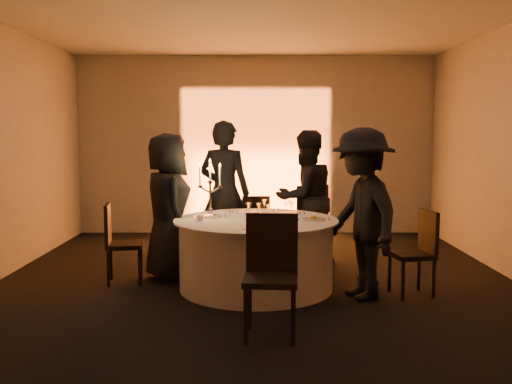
{
  "coord_description": "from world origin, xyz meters",
  "views": [
    {
      "loc": [
        -0.01,
        -6.17,
        1.72
      ],
      "look_at": [
        0.0,
        0.2,
        1.05
      ],
      "focal_mm": 40.0,
      "sensor_mm": 36.0,
      "label": 1
    }
  ],
  "objects_px": {
    "candelabra": "(210,197)",
    "chair_left": "(118,239)",
    "chair_right": "(419,248)",
    "coffee_cup": "(200,218)",
    "guest_back_left": "(225,193)",
    "guest_back_right": "(305,198)",
    "guest_right": "(362,214)",
    "guest_left": "(168,207)",
    "chair_back_right": "(307,219)",
    "chair_front": "(271,267)",
    "chair_back_left": "(256,223)",
    "banquet_table": "(256,254)"
  },
  "relations": [
    {
      "from": "banquet_table",
      "to": "chair_right",
      "type": "relative_size",
      "value": 1.99
    },
    {
      "from": "guest_back_left",
      "to": "candelabra",
      "type": "distance_m",
      "value": 1.0
    },
    {
      "from": "guest_back_left",
      "to": "coffee_cup",
      "type": "relative_size",
      "value": 17.02
    },
    {
      "from": "chair_right",
      "to": "candelabra",
      "type": "distance_m",
      "value": 2.33
    },
    {
      "from": "chair_back_right",
      "to": "guest_right",
      "type": "height_order",
      "value": "guest_right"
    },
    {
      "from": "chair_back_left",
      "to": "guest_back_left",
      "type": "bearing_deg",
      "value": 42.74
    },
    {
      "from": "guest_left",
      "to": "coffee_cup",
      "type": "relative_size",
      "value": 15.54
    },
    {
      "from": "chair_left",
      "to": "guest_right",
      "type": "bearing_deg",
      "value": -111.25
    },
    {
      "from": "chair_back_right",
      "to": "candelabra",
      "type": "xyz_separation_m",
      "value": [
        -1.18,
        -0.95,
        0.41
      ]
    },
    {
      "from": "chair_right",
      "to": "candelabra",
      "type": "height_order",
      "value": "candelabra"
    },
    {
      "from": "chair_left",
      "to": "coffee_cup",
      "type": "relative_size",
      "value": 8.3
    },
    {
      "from": "chair_right",
      "to": "coffee_cup",
      "type": "height_order",
      "value": "chair_right"
    },
    {
      "from": "chair_left",
      "to": "chair_back_right",
      "type": "height_order",
      "value": "chair_back_right"
    },
    {
      "from": "guest_back_left",
      "to": "guest_back_right",
      "type": "distance_m",
      "value": 1.05
    },
    {
      "from": "banquet_table",
      "to": "guest_back_right",
      "type": "relative_size",
      "value": 1.03
    },
    {
      "from": "chair_front",
      "to": "guest_back_left",
      "type": "height_order",
      "value": "guest_back_left"
    },
    {
      "from": "chair_back_left",
      "to": "guest_back_left",
      "type": "xyz_separation_m",
      "value": [
        -0.41,
        -0.38,
        0.45
      ]
    },
    {
      "from": "guest_left",
      "to": "guest_back_right",
      "type": "distance_m",
      "value": 1.83
    },
    {
      "from": "chair_back_left",
      "to": "coffee_cup",
      "type": "distance_m",
      "value": 1.79
    },
    {
      "from": "chair_front",
      "to": "coffee_cup",
      "type": "bearing_deg",
      "value": 123.45
    },
    {
      "from": "guest_right",
      "to": "candelabra",
      "type": "distance_m",
      "value": 1.7
    },
    {
      "from": "guest_back_left",
      "to": "coffee_cup",
      "type": "height_order",
      "value": "guest_back_left"
    },
    {
      "from": "guest_right",
      "to": "candelabra",
      "type": "xyz_separation_m",
      "value": [
        -1.6,
        0.55,
        0.12
      ]
    },
    {
      "from": "guest_back_left",
      "to": "candelabra",
      "type": "height_order",
      "value": "guest_back_left"
    },
    {
      "from": "banquet_table",
      "to": "chair_right",
      "type": "distance_m",
      "value": 1.74
    },
    {
      "from": "banquet_table",
      "to": "guest_back_left",
      "type": "height_order",
      "value": "guest_back_left"
    },
    {
      "from": "chair_front",
      "to": "guest_left",
      "type": "height_order",
      "value": "guest_left"
    },
    {
      "from": "chair_back_right",
      "to": "guest_right",
      "type": "relative_size",
      "value": 0.59
    },
    {
      "from": "guest_back_right",
      "to": "candelabra",
      "type": "xyz_separation_m",
      "value": [
        -1.16,
        -0.96,
        0.13
      ]
    },
    {
      "from": "candelabra",
      "to": "chair_left",
      "type": "bearing_deg",
      "value": 178.24
    },
    {
      "from": "guest_left",
      "to": "candelabra",
      "type": "bearing_deg",
      "value": -135.49
    },
    {
      "from": "chair_back_right",
      "to": "chair_front",
      "type": "relative_size",
      "value": 1.02
    },
    {
      "from": "chair_right",
      "to": "coffee_cup",
      "type": "distance_m",
      "value": 2.34
    },
    {
      "from": "guest_left",
      "to": "candelabra",
      "type": "xyz_separation_m",
      "value": [
        0.51,
        -0.22,
        0.15
      ]
    },
    {
      "from": "coffee_cup",
      "to": "guest_back_left",
      "type": "bearing_deg",
      "value": 81.27
    },
    {
      "from": "chair_back_right",
      "to": "chair_front",
      "type": "height_order",
      "value": "chair_back_right"
    },
    {
      "from": "chair_back_right",
      "to": "guest_back_left",
      "type": "bearing_deg",
      "value": -29.18
    },
    {
      "from": "chair_back_right",
      "to": "guest_back_right",
      "type": "distance_m",
      "value": 0.28
    },
    {
      "from": "guest_right",
      "to": "chair_front",
      "type": "bearing_deg",
      "value": -60.57
    },
    {
      "from": "banquet_table",
      "to": "candelabra",
      "type": "bearing_deg",
      "value": 159.76
    },
    {
      "from": "coffee_cup",
      "to": "candelabra",
      "type": "distance_m",
      "value": 0.37
    },
    {
      "from": "chair_back_right",
      "to": "guest_left",
      "type": "relative_size",
      "value": 0.61
    },
    {
      "from": "banquet_table",
      "to": "guest_back_right",
      "type": "xyz_separation_m",
      "value": [
        0.64,
        1.15,
        0.49
      ]
    },
    {
      "from": "chair_back_right",
      "to": "guest_left",
      "type": "height_order",
      "value": "guest_left"
    },
    {
      "from": "chair_back_right",
      "to": "chair_right",
      "type": "distance_m",
      "value": 1.76
    },
    {
      "from": "chair_right",
      "to": "guest_left",
      "type": "height_order",
      "value": "guest_left"
    },
    {
      "from": "chair_back_left",
      "to": "guest_back_left",
      "type": "relative_size",
      "value": 0.46
    },
    {
      "from": "guest_back_left",
      "to": "guest_right",
      "type": "bearing_deg",
      "value": 153.25
    },
    {
      "from": "candelabra",
      "to": "chair_back_left",
      "type": "bearing_deg",
      "value": 69.31
    },
    {
      "from": "banquet_table",
      "to": "guest_right",
      "type": "bearing_deg",
      "value": -18.46
    }
  ]
}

